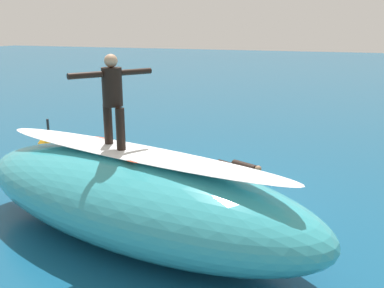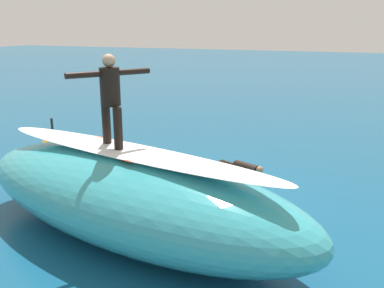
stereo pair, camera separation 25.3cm
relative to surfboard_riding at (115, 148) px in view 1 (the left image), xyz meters
name	(u,v)px [view 1 (the left image)]	position (x,y,z in m)	size (l,w,h in m)	color
ground_plane	(191,190)	(-0.49, -2.72, -1.77)	(120.00, 120.00, 0.00)	#145175
wave_crest	(132,197)	(-0.37, 0.08, -0.90)	(7.71, 2.63, 1.73)	teal
wave_foam_lip	(130,151)	(-0.37, 0.08, 0.00)	(6.56, 0.92, 0.08)	white
surfboard_riding	(115,148)	(0.00, 0.00, 0.00)	(2.19, 0.54, 0.08)	#E0563D
surfer_riding	(112,94)	(0.00, 0.00, 1.03)	(0.98, 1.41, 1.71)	black
surfboard_paddling	(244,173)	(-1.48, -4.28, -1.72)	(2.25, 0.56, 0.10)	#33B2D1
surfer_paddling	(241,166)	(-1.37, -4.33, -1.55)	(1.48, 0.82, 0.28)	black
buoy_marker	(50,148)	(4.44, -3.58, -1.39)	(0.75, 0.75, 1.27)	orange
foam_patch_near	(200,188)	(-0.72, -2.79, -1.73)	(0.59, 0.38, 0.09)	white
foam_patch_mid	(148,219)	(-0.27, -0.74, -1.73)	(1.00, 0.78, 0.08)	white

